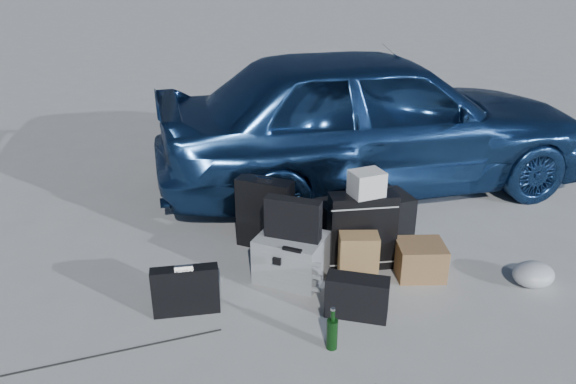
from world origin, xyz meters
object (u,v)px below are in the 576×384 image
(suitcase_left, at_px, (265,214))
(duffel_bag, at_px, (365,220))
(car, at_px, (372,118))
(cardboard_box, at_px, (420,260))
(pelican_case, at_px, (291,257))
(briefcase, at_px, (186,291))
(suitcase_right, at_px, (362,231))
(green_bottle, at_px, (332,329))

(suitcase_left, height_order, duffel_bag, suitcase_left)
(car, xyz_separation_m, cardboard_box, (0.12, -1.70, -0.58))
(pelican_case, xyz_separation_m, cardboard_box, (0.95, 0.01, -0.04))
(briefcase, relative_size, suitcase_right, 0.73)
(car, xyz_separation_m, briefcase, (-1.55, -2.13, -0.54))
(pelican_case, height_order, cardboard_box, pelican_case)
(suitcase_right, distance_m, green_bottle, 1.02)
(duffel_bag, height_order, cardboard_box, duffel_bag)
(green_bottle, bearing_deg, cardboard_box, 48.27)
(duffel_bag, bearing_deg, green_bottle, -125.45)
(briefcase, relative_size, suitcase_left, 0.75)
(pelican_case, height_order, green_bottle, pelican_case)
(duffel_bag, bearing_deg, suitcase_right, -121.48)
(suitcase_right, xyz_separation_m, duffel_bag, (0.08, 0.38, -0.11))
(pelican_case, bearing_deg, suitcase_left, 137.14)
(briefcase, bearing_deg, cardboard_box, 6.02)
(pelican_case, height_order, suitcase_right, suitcase_right)
(suitcase_left, distance_m, cardboard_box, 1.25)
(pelican_case, xyz_separation_m, suitcase_left, (-0.20, 0.48, 0.12))
(suitcase_right, relative_size, cardboard_box, 1.74)
(suitcase_right, xyz_separation_m, cardboard_box, (0.42, -0.14, -0.17))
(cardboard_box, bearing_deg, duffel_bag, 122.73)
(car, distance_m, duffel_bag, 1.30)
(briefcase, height_order, cardboard_box, briefcase)
(cardboard_box, height_order, green_bottle, green_bottle)
(duffel_bag, relative_size, green_bottle, 2.79)
(pelican_case, height_order, suitcase_left, suitcase_left)
(briefcase, relative_size, cardboard_box, 1.28)
(suitcase_left, relative_size, cardboard_box, 1.70)
(car, bearing_deg, duffel_bag, 156.70)
(car, bearing_deg, suitcase_right, 156.31)
(car, relative_size, duffel_bag, 5.43)
(green_bottle, bearing_deg, briefcase, 157.67)
(duffel_bag, distance_m, cardboard_box, 0.63)
(cardboard_box, distance_m, green_bottle, 1.09)
(car, relative_size, cardboard_box, 12.20)
(duffel_bag, distance_m, green_bottle, 1.40)
(duffel_bag, xyz_separation_m, green_bottle, (-0.39, -1.34, -0.05))
(pelican_case, xyz_separation_m, briefcase, (-0.71, -0.42, 0.00))
(cardboard_box, bearing_deg, suitcase_right, 161.38)
(pelican_case, distance_m, briefcase, 0.83)
(pelican_case, distance_m, duffel_bag, 0.82)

